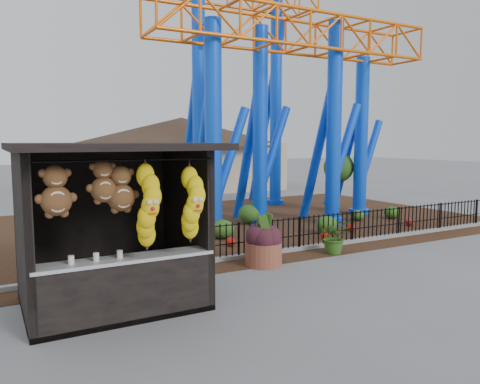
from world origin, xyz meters
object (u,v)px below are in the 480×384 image
prize_booth (114,228)px  terracotta_planter (264,254)px  roller_coaster (271,57)px  potted_plant (335,236)px

prize_booth → terracotta_planter: 4.43m
roller_coaster → potted_plant: roller_coaster is taller
roller_coaster → terracotta_planter: (-4.07, -6.07, -6.14)m
potted_plant → roller_coaster: bearing=95.3°
terracotta_planter → roller_coaster: bearing=56.2°
prize_booth → potted_plant: 6.67m
roller_coaster → terracotta_planter: roller_coaster is taller
prize_booth → roller_coaster: roller_coaster is taller
prize_booth → potted_plant: prize_booth is taller
prize_booth → terracotta_planter: size_ratio=3.72×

